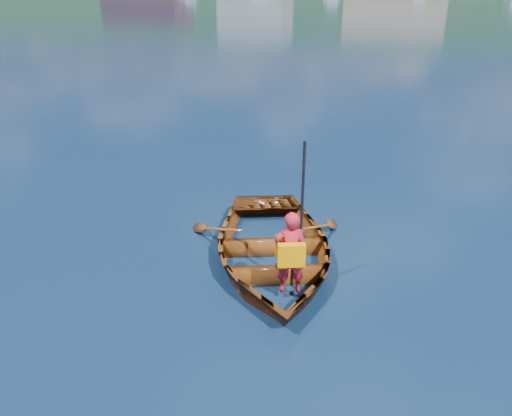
{
  "coord_description": "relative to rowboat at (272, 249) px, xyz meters",
  "views": [
    {
      "loc": [
        0.21,
        -6.94,
        3.78
      ],
      "look_at": [
        -1.57,
        -0.81,
        0.84
      ],
      "focal_mm": 35.0,
      "sensor_mm": 36.0,
      "label": 1
    }
  ],
  "objects": [
    {
      "name": "ground",
      "position": [
        1.34,
        0.81,
        -0.21
      ],
      "size": [
        600.0,
        600.0,
        0.0
      ],
      "color": "#131F41",
      "rests_on": "ground"
    },
    {
      "name": "rowboat",
      "position": [
        0.0,
        0.0,
        0.0
      ],
      "size": [
        3.54,
        4.15,
        0.73
      ],
      "color": "brown",
      "rests_on": "ground"
    },
    {
      "name": "child_paddler",
      "position": [
        0.44,
        -0.8,
        0.46
      ],
      "size": [
        0.48,
        0.43,
        1.96
      ],
      "color": "red",
      "rests_on": "ground"
    }
  ]
}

